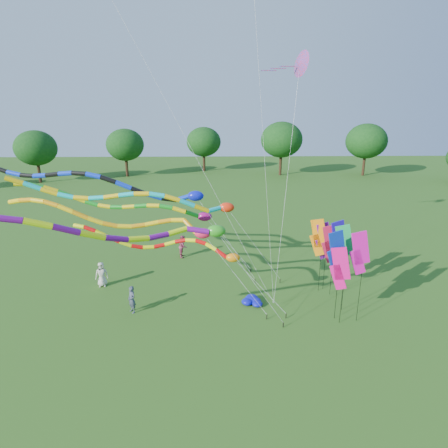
{
  "coord_description": "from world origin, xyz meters",
  "views": [
    {
      "loc": [
        -1.01,
        -15.78,
        11.3
      ],
      "look_at": [
        -0.41,
        5.47,
        4.8
      ],
      "focal_mm": 30.0,
      "sensor_mm": 36.0,
      "label": 1
    }
  ],
  "objects_px": {
    "blue_nylon_heap": "(254,300)",
    "person_a": "(102,274)",
    "person_b": "(132,300)",
    "tube_kite_orange": "(133,221)",
    "tube_kite_red": "(176,246)",
    "person_c": "(183,246)"
  },
  "relations": [
    {
      "from": "person_a",
      "to": "person_c",
      "type": "bearing_deg",
      "value": 34.91
    },
    {
      "from": "tube_kite_orange",
      "to": "blue_nylon_heap",
      "type": "bearing_deg",
      "value": 15.31
    },
    {
      "from": "blue_nylon_heap",
      "to": "tube_kite_red",
      "type": "bearing_deg",
      "value": -169.29
    },
    {
      "from": "blue_nylon_heap",
      "to": "person_a",
      "type": "height_order",
      "value": "person_a"
    },
    {
      "from": "tube_kite_orange",
      "to": "blue_nylon_heap",
      "type": "height_order",
      "value": "tube_kite_orange"
    },
    {
      "from": "blue_nylon_heap",
      "to": "tube_kite_orange",
      "type": "bearing_deg",
      "value": -170.89
    },
    {
      "from": "person_c",
      "to": "tube_kite_orange",
      "type": "bearing_deg",
      "value": 170.2
    },
    {
      "from": "person_a",
      "to": "tube_kite_orange",
      "type": "bearing_deg",
      "value": -60.16
    },
    {
      "from": "tube_kite_red",
      "to": "person_c",
      "type": "xyz_separation_m",
      "value": [
        -0.4,
        8.58,
        -3.17
      ]
    },
    {
      "from": "tube_kite_orange",
      "to": "person_c",
      "type": "xyz_separation_m",
      "value": [
        1.84,
        8.81,
        -4.72
      ]
    },
    {
      "from": "tube_kite_red",
      "to": "person_c",
      "type": "distance_m",
      "value": 9.15
    },
    {
      "from": "blue_nylon_heap",
      "to": "person_a",
      "type": "xyz_separation_m",
      "value": [
        -9.9,
        2.64,
        0.64
      ]
    },
    {
      "from": "tube_kite_red",
      "to": "person_c",
      "type": "relative_size",
      "value": 6.48
    },
    {
      "from": "blue_nylon_heap",
      "to": "person_b",
      "type": "bearing_deg",
      "value": -173.32
    },
    {
      "from": "tube_kite_orange",
      "to": "person_b",
      "type": "distance_m",
      "value": 4.82
    },
    {
      "from": "person_b",
      "to": "blue_nylon_heap",
      "type": "bearing_deg",
      "value": 55.48
    },
    {
      "from": "person_c",
      "to": "person_b",
      "type": "bearing_deg",
      "value": 167.02
    },
    {
      "from": "person_a",
      "to": "blue_nylon_heap",
      "type": "bearing_deg",
      "value": -25.49
    },
    {
      "from": "tube_kite_red",
      "to": "person_b",
      "type": "bearing_deg",
      "value": -172.15
    },
    {
      "from": "tube_kite_red",
      "to": "person_a",
      "type": "height_order",
      "value": "tube_kite_red"
    },
    {
      "from": "tube_kite_orange",
      "to": "person_a",
      "type": "relative_size",
      "value": 8.15
    },
    {
      "from": "blue_nylon_heap",
      "to": "person_b",
      "type": "relative_size",
      "value": 0.81
    }
  ]
}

